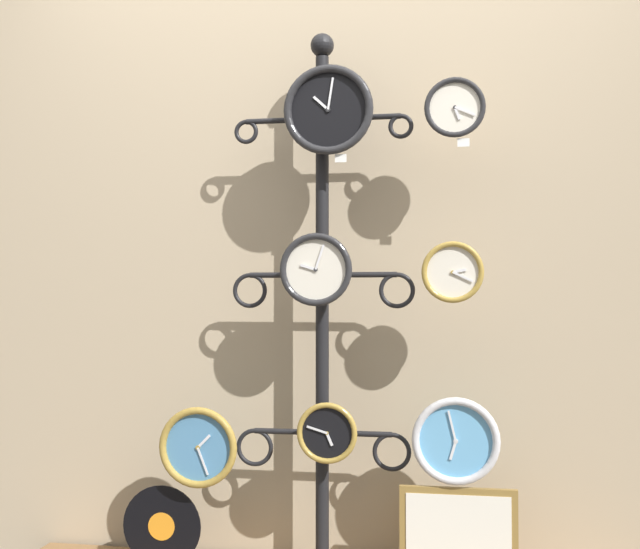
% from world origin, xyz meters
% --- Properties ---
extents(shop_wall, '(4.40, 0.04, 2.80)m').
position_xyz_m(shop_wall, '(0.00, 0.57, 1.40)').
color(shop_wall, tan).
rests_on(shop_wall, ground_plane).
extents(display_stand, '(0.66, 0.43, 1.97)m').
position_xyz_m(display_stand, '(-0.00, 0.41, 0.68)').
color(display_stand, black).
rests_on(display_stand, ground_plane).
extents(clock_top_center, '(0.32, 0.04, 0.32)m').
position_xyz_m(clock_top_center, '(0.03, 0.33, 1.67)').
color(clock_top_center, black).
extents(clock_top_right, '(0.21, 0.04, 0.21)m').
position_xyz_m(clock_top_right, '(0.47, 0.32, 1.66)').
color(clock_top_right, silver).
extents(clock_middle_center, '(0.25, 0.04, 0.25)m').
position_xyz_m(clock_middle_center, '(-0.01, 0.31, 1.12)').
color(clock_middle_center, silver).
extents(clock_middle_right, '(0.21, 0.04, 0.21)m').
position_xyz_m(clock_middle_right, '(0.46, 0.32, 1.11)').
color(clock_middle_right, silver).
extents(clock_bottom_left, '(0.28, 0.04, 0.28)m').
position_xyz_m(clock_bottom_left, '(-0.42, 0.31, 0.50)').
color(clock_bottom_left, '#4C84B2').
extents(clock_bottom_center, '(0.21, 0.04, 0.21)m').
position_xyz_m(clock_bottom_center, '(0.03, 0.31, 0.56)').
color(clock_bottom_center, black).
extents(clock_bottom_right, '(0.29, 0.04, 0.29)m').
position_xyz_m(clock_bottom_right, '(0.46, 0.32, 0.54)').
color(clock_bottom_right, '#60A8DB').
extents(vinyl_record, '(0.29, 0.01, 0.29)m').
position_xyz_m(vinyl_record, '(-0.57, 0.35, 0.20)').
color(vinyl_record, black).
rests_on(vinyl_record, low_shelf).
extents(picture_frame, '(0.39, 0.02, 0.33)m').
position_xyz_m(picture_frame, '(0.47, 0.33, 0.22)').
color(picture_frame, olive).
rests_on(picture_frame, low_shelf).
extents(price_tag_upper, '(0.04, 0.00, 0.03)m').
position_xyz_m(price_tag_upper, '(0.08, 0.33, 1.50)').
color(price_tag_upper, white).
extents(price_tag_mid, '(0.04, 0.00, 0.03)m').
position_xyz_m(price_tag_mid, '(0.49, 0.32, 1.54)').
color(price_tag_mid, white).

